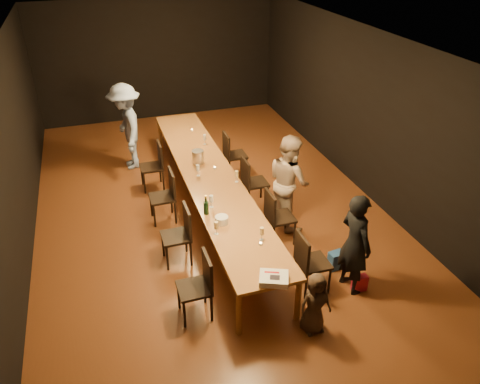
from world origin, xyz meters
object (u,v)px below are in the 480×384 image
object	(u,v)px
child	(315,303)
plate_stack	(222,220)
woman_birthday	(355,244)
man_blue	(127,127)
chair_right_2	(255,182)
chair_right_3	(235,154)
woman_tan	(289,181)
chair_right_0	(313,262)
champagne_bottle	(206,205)
ice_bucket	(198,157)
chair_left_0	(194,288)
chair_left_2	(162,197)
chair_right_1	(281,217)
chair_left_3	(151,166)
birthday_cake	(274,278)
table	(210,177)
chair_left_1	(176,236)

from	to	relation	value
child	plate_stack	world-z (taller)	child
woman_birthday	man_blue	bearing A→B (deg)	17.93
chair_right_2	man_blue	bearing A→B (deg)	-138.59
chair_right_3	chair_right_2	bearing A→B (deg)	-0.00
woman_tan	man_blue	world-z (taller)	man_blue
chair_right_0	champagne_bottle	distance (m)	1.77
chair_right_3	ice_bucket	distance (m)	1.21
chair_right_0	chair_right_3	size ratio (longest dim) A/B	1.00
chair_left_0	chair_left_2	distance (m)	2.40
chair_right_1	chair_left_0	world-z (taller)	same
chair_right_3	chair_left_3	bearing A→B (deg)	-90.00
woman_tan	child	distance (m)	2.50
chair_left_3	plate_stack	size ratio (longest dim) A/B	4.74
woman_birthday	chair_left_2	bearing A→B (deg)	31.41
chair_right_1	plate_stack	world-z (taller)	chair_right_1
chair_left_3	child	size ratio (longest dim) A/B	1.05
child	champagne_bottle	distance (m)	2.18
woman_birthday	birthday_cake	world-z (taller)	woman_birthday
woman_tan	table	bearing A→B (deg)	49.91
chair_left_3	child	distance (m)	4.53
birthday_cake	champagne_bottle	distance (m)	1.77
chair_right_1	birthday_cake	xyz separation A→B (m)	(-0.80, -1.70, 0.33)
plate_stack	man_blue	bearing A→B (deg)	104.08
chair_right_0	chair_left_2	distance (m)	2.94
ice_bucket	chair_right_0	bearing A→B (deg)	-72.51
chair_right_2	chair_left_3	xyz separation A→B (m)	(-1.70, 1.20, 0.00)
child	chair_left_1	bearing A→B (deg)	121.16
chair_right_3	man_blue	world-z (taller)	man_blue
chair_left_1	man_blue	world-z (taller)	man_blue
chair_right_2	ice_bucket	bearing A→B (deg)	-119.79
table	child	xyz separation A→B (m)	(0.53, -3.12, -0.26)
man_blue	child	xyz separation A→B (m)	(1.68, -5.39, -0.46)
plate_stack	ice_bucket	bearing A→B (deg)	86.15
chair_right_1	chair_left_3	xyz separation A→B (m)	(-1.70, 2.40, 0.00)
chair_left_2	chair_left_1	bearing A→B (deg)	-180.00
birthday_cake	chair_right_2	bearing A→B (deg)	97.56
chair_left_0	ice_bucket	bearing A→B (deg)	-14.87
woman_tan	ice_bucket	size ratio (longest dim) A/B	6.89
woman_birthday	chair_left_1	bearing A→B (deg)	49.08
woman_tan	woman_birthday	bearing A→B (deg)	178.60
chair_left_1	chair_right_2	bearing A→B (deg)	-54.78
woman_tan	chair_right_2	bearing A→B (deg)	15.60
man_blue	child	bearing A→B (deg)	13.57
chair_right_2	woman_tan	world-z (taller)	woman_tan
woman_birthday	ice_bucket	world-z (taller)	woman_birthday
chair_left_2	champagne_bottle	xyz separation A→B (m)	(0.49, -1.18, 0.44)
chair_right_0	chair_left_1	world-z (taller)	same
chair_left_2	child	bearing A→B (deg)	-156.21
woman_birthday	man_blue	distance (m)	5.44
chair_right_0	child	xyz separation A→B (m)	(-0.32, -0.72, -0.02)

